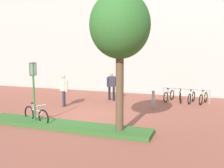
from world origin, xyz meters
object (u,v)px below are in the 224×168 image
at_px(tree_sidewalk, 120,27).
at_px(parking_sign_post, 34,84).
at_px(bollard_steel, 153,99).
at_px(person_shirt_white, 64,88).
at_px(bike_at_sign, 36,115).
at_px(bike_rack_cluster, 186,96).
at_px(person_suited_dark, 112,84).

bearing_deg(tree_sidewalk, parking_sign_post, 179.70).
distance_m(bollard_steel, person_shirt_white, 4.82).
bearing_deg(bike_at_sign, bollard_steel, 49.32).
relative_size(tree_sidewalk, parking_sign_post, 1.97).
relative_size(parking_sign_post, bollard_steel, 2.81).
distance_m(tree_sidewalk, bike_rack_cluster, 7.81).
bearing_deg(person_suited_dark, tree_sidewalk, -67.29).
bearing_deg(tree_sidewalk, bike_rack_cluster, 74.83).
distance_m(tree_sidewalk, parking_sign_post, 4.22).
distance_m(parking_sign_post, bike_at_sign, 1.30).
height_order(bike_at_sign, person_shirt_white, person_shirt_white).
bearing_deg(tree_sidewalk, person_suited_dark, 112.71).
height_order(tree_sidewalk, bollard_steel, tree_sidewalk).
bearing_deg(parking_sign_post, tree_sidewalk, -0.30).
distance_m(bike_at_sign, person_shirt_white, 3.39).
bearing_deg(bollard_steel, tree_sidewalk, -93.77).
height_order(parking_sign_post, person_shirt_white, parking_sign_post).
relative_size(tree_sidewalk, bike_at_sign, 3.11).
distance_m(parking_sign_post, person_shirt_white, 3.49).
bearing_deg(parking_sign_post, person_suited_dark, 78.41).
relative_size(bike_at_sign, bike_rack_cluster, 0.61).
height_order(person_suited_dark, person_shirt_white, same).
bearing_deg(tree_sidewalk, bollard_steel, 86.23).
height_order(tree_sidewalk, person_suited_dark, tree_sidewalk).
bearing_deg(bollard_steel, person_shirt_white, -163.85).
relative_size(bollard_steel, person_suited_dark, 0.52).
relative_size(tree_sidewalk, person_suited_dark, 2.90).
xyz_separation_m(tree_sidewalk, person_suited_dark, (-2.45, 5.85, -2.80)).
bearing_deg(bike_rack_cluster, person_shirt_white, -151.07).
xyz_separation_m(person_suited_dark, person_shirt_white, (-1.84, -2.47, 0.00)).
distance_m(bike_at_sign, bollard_steel, 6.07).
height_order(bike_rack_cluster, person_suited_dark, person_suited_dark).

